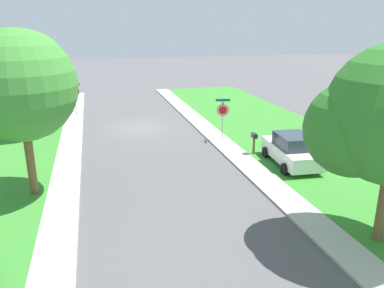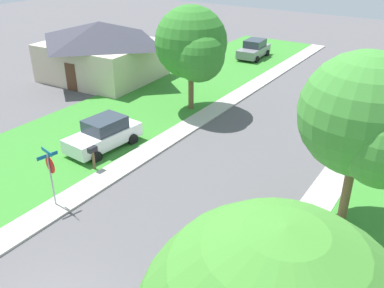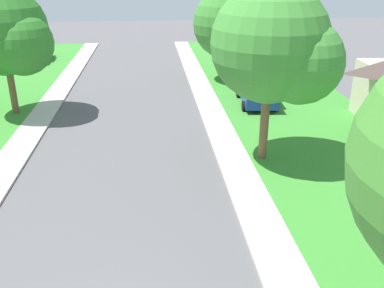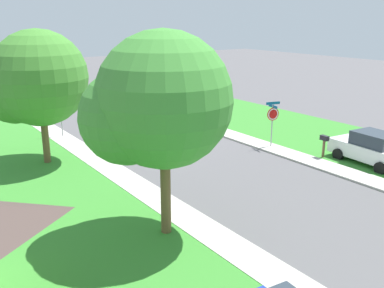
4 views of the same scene
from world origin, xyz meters
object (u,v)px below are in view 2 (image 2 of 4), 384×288
at_px(car_grey_behind_trees, 254,49).
at_px(house_left_setback, 101,50).
at_px(stop_sign_far_corner, 50,168).
at_px(tree_corner_large, 193,46).
at_px(tree_across_right, 368,121).
at_px(car_white_near_corner, 104,134).
at_px(mailbox, 93,152).

relative_size(car_grey_behind_trees, house_left_setback, 0.47).
xyz_separation_m(stop_sign_far_corner, house_left_setback, (-11.17, 14.53, 0.49)).
height_order(car_grey_behind_trees, tree_corner_large, tree_corner_large).
bearing_deg(tree_corner_large, tree_across_right, -30.49).
bearing_deg(house_left_setback, stop_sign_far_corner, -52.46).
height_order(tree_across_right, house_left_setback, tree_across_right).
relative_size(stop_sign_far_corner, tree_across_right, 0.39).
bearing_deg(car_white_near_corner, stop_sign_far_corner, -68.13).
bearing_deg(car_grey_behind_trees, stop_sign_far_corner, -82.59).
xyz_separation_m(stop_sign_far_corner, tree_across_right, (11.07, 5.43, 2.83)).
height_order(car_white_near_corner, house_left_setback, house_left_setback).
distance_m(tree_across_right, house_left_setback, 24.14).
relative_size(house_left_setback, mailbox, 7.19).
bearing_deg(stop_sign_far_corner, mailbox, 104.76).
height_order(tree_corner_large, mailbox, tree_corner_large).
distance_m(stop_sign_far_corner, car_white_near_corner, 5.72).
height_order(stop_sign_far_corner, car_white_near_corner, stop_sign_far_corner).
relative_size(tree_corner_large, house_left_setback, 0.73).
height_order(car_grey_behind_trees, mailbox, car_grey_behind_trees).
xyz_separation_m(car_white_near_corner, tree_corner_large, (1.05, 7.34, 3.53)).
bearing_deg(stop_sign_far_corner, tree_across_right, 26.12).
xyz_separation_m(stop_sign_far_corner, tree_corner_large, (-1.05, 12.57, 2.51)).
height_order(stop_sign_far_corner, house_left_setback, house_left_setback).
bearing_deg(car_white_near_corner, tree_across_right, 0.88).
height_order(car_white_near_corner, tree_across_right, tree_across_right).
distance_m(car_grey_behind_trees, mailbox, 24.01).
bearing_deg(house_left_setback, tree_across_right, -22.26).
bearing_deg(tree_across_right, stop_sign_far_corner, -153.88).
bearing_deg(house_left_setback, car_white_near_corner, -45.74).
bearing_deg(car_white_near_corner, tree_corner_large, 81.90).
bearing_deg(house_left_setback, car_grey_behind_trees, 58.47).
bearing_deg(tree_corner_large, stop_sign_far_corner, -85.21).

